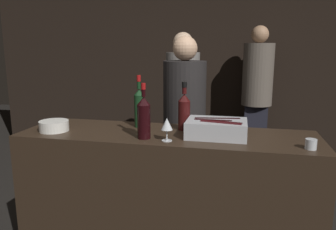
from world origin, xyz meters
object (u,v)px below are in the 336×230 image
(wine_glass, at_px, (167,125))
(red_wine_bottle_black_foil, at_px, (184,110))
(bowl_white, at_px, (54,126))
(candle_votive, at_px, (311,144))
(person_grey_polo, at_px, (182,103))
(person_in_hoodie, at_px, (257,91))
(person_blond_tee, at_px, (184,121))
(red_wine_bottle_tall, at_px, (144,117))
(ice_bin_with_bottles, at_px, (217,128))
(red_wine_bottle_burgundy, at_px, (139,106))

(wine_glass, distance_m, red_wine_bottle_black_foil, 0.31)
(bowl_white, xyz_separation_m, red_wine_bottle_black_foil, (0.87, 0.23, 0.10))
(bowl_white, distance_m, candle_votive, 1.65)
(candle_votive, height_order, person_grey_polo, person_grey_polo)
(person_in_hoodie, relative_size, person_blond_tee, 1.10)
(candle_votive, xyz_separation_m, red_wine_bottle_tall, (-0.99, 0.02, 0.11))
(person_blond_tee, bearing_deg, person_in_hoodie, 64.73)
(person_blond_tee, bearing_deg, red_wine_bottle_tall, -97.69)
(bowl_white, bearing_deg, person_in_hoodie, 56.92)
(bowl_white, height_order, red_wine_bottle_black_foil, red_wine_bottle_black_foil)
(candle_votive, xyz_separation_m, person_grey_polo, (-1.01, 1.58, -0.06))
(ice_bin_with_bottles, xyz_separation_m, person_grey_polo, (-0.47, 1.42, -0.09))
(ice_bin_with_bottles, relative_size, red_wine_bottle_black_foil, 1.14)
(bowl_white, xyz_separation_m, person_blond_tee, (0.78, 0.81, -0.11))
(bowl_white, height_order, person_grey_polo, person_grey_polo)
(candle_votive, bearing_deg, red_wine_bottle_burgundy, 164.54)
(person_blond_tee, xyz_separation_m, person_grey_polo, (-0.14, 0.70, 0.04))
(red_wine_bottle_tall, height_order, red_wine_bottle_black_foil, red_wine_bottle_tall)
(ice_bin_with_bottles, relative_size, bowl_white, 1.92)
(candle_votive, bearing_deg, person_grey_polo, 122.70)
(candle_votive, height_order, person_in_hoodie, person_in_hoodie)
(ice_bin_with_bottles, distance_m, bowl_white, 1.11)
(candle_votive, distance_m, person_blond_tee, 1.24)
(candle_votive, xyz_separation_m, red_wine_bottle_burgundy, (-1.11, 0.31, 0.12))
(red_wine_bottle_burgundy, bearing_deg, red_wine_bottle_tall, -67.42)
(red_wine_bottle_tall, bearing_deg, candle_votive, -1.08)
(candle_votive, distance_m, red_wine_bottle_burgundy, 1.16)
(bowl_white, distance_m, red_wine_bottle_tall, 0.67)
(person_grey_polo, bearing_deg, wine_glass, 71.17)
(person_grey_polo, bearing_deg, person_in_hoodie, -163.70)
(wine_glass, xyz_separation_m, person_blond_tee, (-0.04, 0.88, -0.17))
(red_wine_bottle_tall, xyz_separation_m, person_grey_polo, (-0.02, 1.56, -0.17))
(wine_glass, relative_size, person_in_hoodie, 0.08)
(wine_glass, bearing_deg, person_in_hoodie, 74.51)
(red_wine_bottle_black_foil, height_order, person_in_hoodie, person_in_hoodie)
(ice_bin_with_bottles, bearing_deg, person_in_hoodie, 80.79)
(wine_glass, xyz_separation_m, red_wine_bottle_tall, (-0.15, 0.03, 0.04))
(bowl_white, bearing_deg, red_wine_bottle_black_foil, 14.52)
(red_wine_bottle_tall, height_order, person_in_hoodie, person_in_hoodie)
(red_wine_bottle_tall, xyz_separation_m, person_blond_tee, (0.12, 0.86, -0.21))
(red_wine_bottle_black_foil, distance_m, red_wine_bottle_burgundy, 0.33)
(person_blond_tee, bearing_deg, candle_votive, -44.99)
(ice_bin_with_bottles, xyz_separation_m, wine_glass, (-0.29, -0.17, 0.04))
(bowl_white, relative_size, red_wine_bottle_tall, 0.57)
(red_wine_bottle_black_foil, xyz_separation_m, person_in_hoodie, (0.59, 2.01, -0.11))
(candle_votive, bearing_deg, ice_bin_with_bottles, 163.90)
(red_wine_bottle_tall, distance_m, red_wine_bottle_burgundy, 0.31)
(wine_glass, bearing_deg, red_wine_bottle_burgundy, 130.95)
(ice_bin_with_bottles, bearing_deg, bowl_white, -175.39)
(person_in_hoodie, height_order, person_blond_tee, person_in_hoodie)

